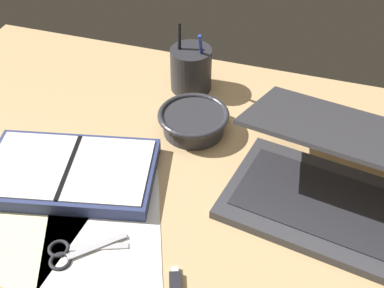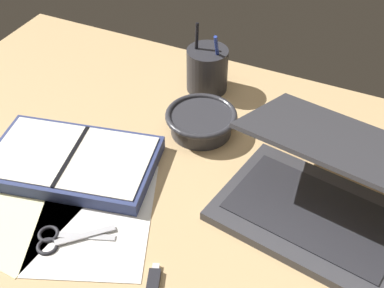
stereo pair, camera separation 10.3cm
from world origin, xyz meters
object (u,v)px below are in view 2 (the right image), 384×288
Objects in this scene: pen_cup at (207,69)px; bowl at (201,121)px; laptop at (324,191)px; planner at (72,161)px; scissors at (58,239)px.

bowl is at bearing -70.38° from pen_cup.
laptop is 49.57cm from planner.
laptop is at bearing -0.93° from planner.
pen_cup is at bearing 52.04° from scissors.
laptop is at bearing -37.72° from pen_cup.
pen_cup is (-35.20, 27.23, 0.11)cm from laptop.
pen_cup is 0.45× the size of planner.
bowl is at bearing 42.01° from scissors.
planner is at bearing -158.83° from laptop.
planner is at bearing 83.78° from scissors.
scissors is (-40.00, -26.64, -4.88)cm from laptop.
bowl is at bearing 168.30° from laptop.
laptop is at bearing 0.80° from scissors.
planner is at bearing -131.25° from bowl.
pen_cup is at bearing 152.03° from laptop.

